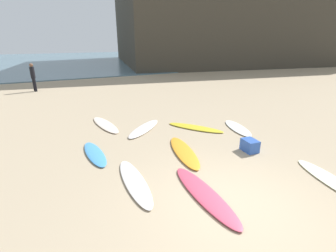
{
  "coord_description": "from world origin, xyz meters",
  "views": [
    {
      "loc": [
        -3.15,
        -3.34,
        3.4
      ],
      "look_at": [
        0.51,
        4.48,
        0.3
      ],
      "focal_mm": 26.41,
      "sensor_mm": 36.0,
      "label": 1
    }
  ],
  "objects": [
    {
      "name": "surfboard_5",
      "position": [
        1.73,
        4.51,
        0.04
      ],
      "size": [
        1.82,
        2.16,
        0.07
      ],
      "primitive_type": "ellipsoid",
      "rotation": [
        0.0,
        0.0,
        0.65
      ],
      "color": "yellow",
      "rests_on": "ground_plane"
    },
    {
      "name": "surfboard_3",
      "position": [
        3.22,
        3.77,
        0.04
      ],
      "size": [
        1.03,
        2.0,
        0.07
      ],
      "primitive_type": "ellipsoid",
      "rotation": [
        0.0,
        0.0,
        -0.24
      ],
      "color": "white",
      "rests_on": "ground_plane"
    },
    {
      "name": "surfboard_1",
      "position": [
        -2.29,
        3.81,
        0.04
      ],
      "size": [
        0.62,
        1.97,
        0.08
      ],
      "primitive_type": "ellipsoid",
      "rotation": [
        0.0,
        0.0,
        0.07
      ],
      "color": "#4698E2",
      "rests_on": "ground_plane"
    },
    {
      "name": "beach_cooler",
      "position": [
        2.21,
        2.01,
        0.19
      ],
      "size": [
        0.42,
        0.54,
        0.38
      ],
      "primitive_type": "cube",
      "rotation": [
        0.0,
        0.0,
        4.64
      ],
      "color": "#2D56B2",
      "rests_on": "ground_plane"
    },
    {
      "name": "coastal_headland",
      "position": [
        21.78,
        28.03,
        7.56
      ],
      "size": [
        34.78,
        26.87,
        15.12
      ],
      "primitive_type": "cube",
      "rotation": [
        0.0,
        0.0,
        -0.17
      ],
      "color": "#3D382D",
      "rests_on": "ground_plane"
    },
    {
      "name": "beachgoer_near",
      "position": [
        -4.24,
        15.21,
        1.04
      ],
      "size": [
        0.37,
        0.37,
        1.84
      ],
      "rotation": [
        0.0,
        0.0,
        5.12
      ],
      "color": "black",
      "rests_on": "ground_plane"
    },
    {
      "name": "surfboard_7",
      "position": [
        -1.66,
        1.79,
        0.04
      ],
      "size": [
        0.58,
        2.36,
        0.07
      ],
      "primitive_type": "ellipsoid",
      "rotation": [
        0.0,
        0.0,
        3.11
      ],
      "color": "white",
      "rests_on": "ground_plane"
    },
    {
      "name": "surfboard_2",
      "position": [
        0.26,
        2.76,
        0.04
      ],
      "size": [
        1.03,
        2.45,
        0.09
      ],
      "primitive_type": "ellipsoid",
      "rotation": [
        0.0,
        0.0,
        -0.2
      ],
      "color": "orange",
      "rests_on": "ground_plane"
    },
    {
      "name": "surfboard_4",
      "position": [
        -0.38,
        0.62,
        0.04
      ],
      "size": [
        0.6,
        2.57,
        0.08
      ],
      "primitive_type": "ellipsoid",
      "rotation": [
        0.0,
        0.0,
        -0.02
      ],
      "color": "#D64560",
      "rests_on": "ground_plane"
    },
    {
      "name": "ocean_water",
      "position": [
        0.0,
        39.29,
        0.04
      ],
      "size": [
        120.0,
        40.0,
        0.08
      ],
      "primitive_type": "cube",
      "color": "slate",
      "rests_on": "ground_plane"
    },
    {
      "name": "surfboard_0",
      "position": [
        2.82,
        -0.28,
        0.03
      ],
      "size": [
        1.03,
        2.4,
        0.06
      ],
      "primitive_type": "ellipsoid",
      "rotation": [
        0.0,
        0.0,
        2.93
      ],
      "color": "#EBEDC4",
      "rests_on": "ground_plane"
    },
    {
      "name": "ground_plane",
      "position": [
        0.0,
        0.0,
        0.0
      ],
      "size": [
        120.0,
        120.0,
        0.0
      ],
      "primitive_type": "plane",
      "color": "tan"
    },
    {
      "name": "surfboard_8",
      "position": [
        -1.43,
        6.37,
        0.04
      ],
      "size": [
        0.92,
        2.43,
        0.08
      ],
      "primitive_type": "ellipsoid",
      "rotation": [
        0.0,
        0.0,
        3.3
      ],
      "color": "#F6DFCA",
      "rests_on": "ground_plane"
    },
    {
      "name": "surfboard_6",
      "position": [
        -0.15,
        5.26,
        0.04
      ],
      "size": [
        2.03,
        1.96,
        0.09
      ],
      "primitive_type": "ellipsoid",
      "rotation": [
        0.0,
        0.0,
        2.33
      ],
      "color": "silver",
      "rests_on": "ground_plane"
    }
  ]
}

